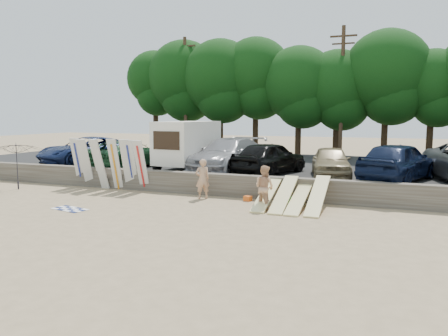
{
  "coord_description": "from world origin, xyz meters",
  "views": [
    {
      "loc": [
        5.56,
        -15.29,
        3.66
      ],
      "look_at": [
        -1.62,
        3.0,
        1.28
      ],
      "focal_mm": 35.0,
      "sensor_mm": 36.0,
      "label": 1
    }
  ],
  "objects_px": {
    "car_0": "(87,151)",
    "beach_umbrella": "(17,166)",
    "beachgoer_b": "(264,187)",
    "car_4": "(331,161)",
    "box_trailer": "(187,143)",
    "car_5": "(398,162)",
    "car_2": "(228,155)",
    "cooler": "(293,201)",
    "car_3": "(270,158)",
    "car_1": "(128,154)",
    "beachgoer_a": "(202,179)"
  },
  "relations": [
    {
      "from": "car_5",
      "to": "cooler",
      "type": "distance_m",
      "value": 5.5
    },
    {
      "from": "car_4",
      "to": "beachgoer_b",
      "type": "xyz_separation_m",
      "value": [
        -1.82,
        -5.24,
        -0.57
      ]
    },
    {
      "from": "car_5",
      "to": "beach_umbrella",
      "type": "height_order",
      "value": "car_5"
    },
    {
      "from": "box_trailer",
      "to": "car_3",
      "type": "relative_size",
      "value": 0.89
    },
    {
      "from": "car_2",
      "to": "beach_umbrella",
      "type": "relative_size",
      "value": 2.31
    },
    {
      "from": "car_0",
      "to": "car_3",
      "type": "relative_size",
      "value": 1.23
    },
    {
      "from": "beachgoer_b",
      "to": "car_4",
      "type": "bearing_deg",
      "value": -86.22
    },
    {
      "from": "beachgoer_a",
      "to": "car_5",
      "type": "bearing_deg",
      "value": 164.24
    },
    {
      "from": "car_3",
      "to": "box_trailer",
      "type": "bearing_deg",
      "value": 16.11
    },
    {
      "from": "car_5",
      "to": "beachgoer_b",
      "type": "height_order",
      "value": "car_5"
    },
    {
      "from": "box_trailer",
      "to": "car_4",
      "type": "relative_size",
      "value": 0.99
    },
    {
      "from": "car_1",
      "to": "beachgoer_a",
      "type": "xyz_separation_m",
      "value": [
        6.4,
        -3.83,
        -0.59
      ]
    },
    {
      "from": "car_2",
      "to": "car_4",
      "type": "xyz_separation_m",
      "value": [
        5.42,
        -0.17,
        -0.14
      ]
    },
    {
      "from": "beachgoer_b",
      "to": "car_5",
      "type": "bearing_deg",
      "value": -112.35
    },
    {
      "from": "car_1",
      "to": "car_3",
      "type": "distance_m",
      "value": 8.33
    },
    {
      "from": "box_trailer",
      "to": "beachgoer_b",
      "type": "xyz_separation_m",
      "value": [
        5.87,
        -5.17,
        -1.31
      ]
    },
    {
      "from": "car_4",
      "to": "beach_umbrella",
      "type": "distance_m",
      "value": 15.43
    },
    {
      "from": "car_1",
      "to": "beach_umbrella",
      "type": "xyz_separation_m",
      "value": [
        -3.16,
        -4.92,
        -0.29
      ]
    },
    {
      "from": "car_0",
      "to": "car_5",
      "type": "xyz_separation_m",
      "value": [
        17.57,
        -0.58,
        0.06
      ]
    },
    {
      "from": "car_0",
      "to": "beachgoer_a",
      "type": "xyz_separation_m",
      "value": [
        9.61,
        -4.29,
        -0.65
      ]
    },
    {
      "from": "car_1",
      "to": "beachgoer_b",
      "type": "xyz_separation_m",
      "value": [
        9.54,
        -4.91,
        -0.6
      ]
    },
    {
      "from": "car_0",
      "to": "car_4",
      "type": "height_order",
      "value": "car_0"
    },
    {
      "from": "car_2",
      "to": "beach_umbrella",
      "type": "xyz_separation_m",
      "value": [
        -9.09,
        -5.42,
        -0.4
      ]
    },
    {
      "from": "car_3",
      "to": "cooler",
      "type": "bearing_deg",
      "value": 135.04
    },
    {
      "from": "cooler",
      "to": "beachgoer_a",
      "type": "bearing_deg",
      "value": 173.05
    },
    {
      "from": "car_0",
      "to": "car_5",
      "type": "relative_size",
      "value": 1.14
    },
    {
      "from": "car_0",
      "to": "car_2",
      "type": "bearing_deg",
      "value": 19.74
    },
    {
      "from": "car_2",
      "to": "car_5",
      "type": "relative_size",
      "value": 1.15
    },
    {
      "from": "box_trailer",
      "to": "beachgoer_a",
      "type": "relative_size",
      "value": 2.43
    },
    {
      "from": "beachgoer_a",
      "to": "beachgoer_b",
      "type": "xyz_separation_m",
      "value": [
        3.13,
        -1.08,
        -0.02
      ]
    },
    {
      "from": "car_2",
      "to": "car_4",
      "type": "bearing_deg",
      "value": 4.94
    },
    {
      "from": "beachgoer_a",
      "to": "car_0",
      "type": "bearing_deg",
      "value": -64.77
    },
    {
      "from": "car_3",
      "to": "beachgoer_b",
      "type": "relative_size",
      "value": 2.8
    },
    {
      "from": "car_2",
      "to": "beachgoer_b",
      "type": "distance_m",
      "value": 6.54
    },
    {
      "from": "car_2",
      "to": "cooler",
      "type": "xyz_separation_m",
      "value": [
        4.48,
        -4.18,
        -1.41
      ]
    },
    {
      "from": "car_0",
      "to": "beach_umbrella",
      "type": "bearing_deg",
      "value": -69.96
    },
    {
      "from": "car_0",
      "to": "cooler",
      "type": "height_order",
      "value": "car_0"
    },
    {
      "from": "box_trailer",
      "to": "car_5",
      "type": "distance_m",
      "value": 10.72
    },
    {
      "from": "box_trailer",
      "to": "car_5",
      "type": "relative_size",
      "value": 0.82
    },
    {
      "from": "beachgoer_b",
      "to": "car_0",
      "type": "bearing_deg",
      "value": 0.06
    },
    {
      "from": "car_0",
      "to": "car_3",
      "type": "distance_m",
      "value": 11.53
    },
    {
      "from": "car_4",
      "to": "beachgoer_a",
      "type": "xyz_separation_m",
      "value": [
        -4.95,
        -4.16,
        -0.55
      ]
    },
    {
      "from": "car_4",
      "to": "beachgoer_b",
      "type": "distance_m",
      "value": 5.57
    },
    {
      "from": "beachgoer_b",
      "to": "cooler",
      "type": "relative_size",
      "value": 4.54
    },
    {
      "from": "beach_umbrella",
      "to": "car_0",
      "type": "bearing_deg",
      "value": 90.54
    },
    {
      "from": "beachgoer_b",
      "to": "box_trailer",
      "type": "bearing_deg",
      "value": -18.45
    },
    {
      "from": "beach_umbrella",
      "to": "box_trailer",
      "type": "bearing_deg",
      "value": 37.2
    },
    {
      "from": "box_trailer",
      "to": "car_5",
      "type": "xyz_separation_m",
      "value": [
        10.7,
        -0.38,
        -0.58
      ]
    },
    {
      "from": "car_1",
      "to": "car_0",
      "type": "bearing_deg",
      "value": -1.89
    },
    {
      "from": "car_0",
      "to": "beach_umbrella",
      "type": "xyz_separation_m",
      "value": [
        0.05,
        -5.38,
        -0.36
      ]
    }
  ]
}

